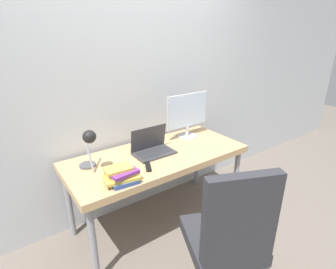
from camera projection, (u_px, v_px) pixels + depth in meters
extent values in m
plane|color=#70665B|center=(181.00, 242.00, 2.37)|extent=(12.00, 12.00, 0.00)
cube|color=silver|center=(132.00, 85.00, 2.48)|extent=(8.00, 0.05, 2.60)
cube|color=tan|center=(158.00, 157.00, 2.38)|extent=(1.63, 0.72, 0.06)
cylinder|color=gray|center=(94.00, 246.00, 1.88)|extent=(0.05, 0.05, 0.68)
cylinder|color=gray|center=(235.00, 181.00, 2.69)|extent=(0.05, 0.05, 0.68)
cylinder|color=gray|center=(69.00, 204.00, 2.33)|extent=(0.05, 0.05, 0.68)
cylinder|color=gray|center=(197.00, 159.00, 3.15)|extent=(0.05, 0.05, 0.68)
cube|color=#38383D|center=(154.00, 153.00, 2.36)|extent=(0.36, 0.22, 0.02)
cube|color=#2D2D33|center=(154.00, 152.00, 2.35)|extent=(0.31, 0.13, 0.00)
cube|color=#38383D|center=(149.00, 138.00, 2.39)|extent=(0.36, 0.04, 0.22)
cube|color=black|center=(149.00, 138.00, 2.38)|extent=(0.32, 0.03, 0.19)
cylinder|color=#B7B7BC|center=(187.00, 136.00, 2.76)|extent=(0.20, 0.20, 0.01)
cylinder|color=#B7B7BC|center=(187.00, 131.00, 2.74)|extent=(0.04, 0.04, 0.11)
cube|color=#B7B7BC|center=(187.00, 111.00, 2.66)|extent=(0.50, 0.02, 0.35)
cube|color=silver|center=(188.00, 111.00, 2.65)|extent=(0.48, 0.00, 0.32)
cylinder|color=#4C4C51|center=(88.00, 165.00, 2.15)|extent=(0.13, 0.13, 0.02)
cylinder|color=#99999E|center=(88.00, 151.00, 2.04)|extent=(0.02, 0.15, 0.30)
sphere|color=black|center=(89.00, 137.00, 1.94)|extent=(0.10, 0.10, 0.10)
sphere|color=black|center=(214.00, 259.00, 2.16)|extent=(0.05, 0.05, 0.05)
cylinder|color=#2D2D33|center=(219.00, 266.00, 1.83)|extent=(0.04, 0.04, 0.39)
cube|color=#2D2D33|center=(221.00, 239.00, 1.74)|extent=(0.60, 0.61, 0.09)
cube|color=#2D2D33|center=(240.00, 219.00, 1.44)|extent=(0.43, 0.23, 0.56)
cube|color=#334C8C|center=(123.00, 179.00, 1.93)|extent=(0.21, 0.21, 0.03)
cube|color=gold|center=(121.00, 177.00, 1.91)|extent=(0.27, 0.20, 0.02)
cube|color=gold|center=(122.00, 173.00, 1.92)|extent=(0.22, 0.18, 0.02)
cube|color=#753384|center=(122.00, 172.00, 1.90)|extent=(0.22, 0.18, 0.02)
cube|color=gold|center=(118.00, 169.00, 1.90)|extent=(0.20, 0.14, 0.02)
cube|color=black|center=(148.00, 167.00, 2.12)|extent=(0.10, 0.15, 0.02)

